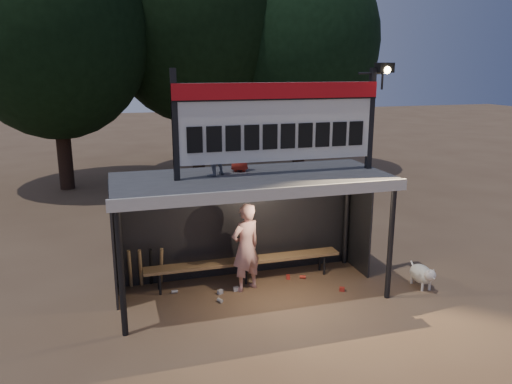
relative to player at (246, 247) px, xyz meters
The scene contains 13 objects.
ground 0.90m from the player, 73.44° to the right, with size 80.00×80.00×0.00m, color brown.
player is the anchor object (origin of this frame).
child_a 2.00m from the player, behind, with size 0.44×0.34×0.90m, color slate.
child_b 1.89m from the player, 103.28° to the left, with size 0.41×0.27×0.84m, color #B3281B.
dugout_shelter 0.98m from the player, 30.58° to the left, with size 5.10×2.08×2.32m.
scoreboard_assembly 2.54m from the player, 19.26° to the right, with size 4.10×0.27×1.99m.
bench 0.56m from the player, 79.80° to the left, with size 4.00×0.35×0.48m.
tree_left 11.53m from the player, 111.91° to the left, with size 6.46×6.46×9.27m.
tree_mid 12.52m from the player, 84.63° to the left, with size 7.22×7.22×10.36m.
tree_right 12.26m from the player, 63.81° to the left, with size 6.08×6.08×8.72m.
dog 3.52m from the player, 15.19° to the right, with size 0.36×0.81×0.49m.
bats 2.01m from the player, 161.81° to the left, with size 0.69×0.35×0.84m.
litter 0.86m from the player, 22.75° to the right, with size 3.26×0.95×0.08m.
Camera 1 is at (-2.41, -8.51, 4.25)m, focal length 35.00 mm.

